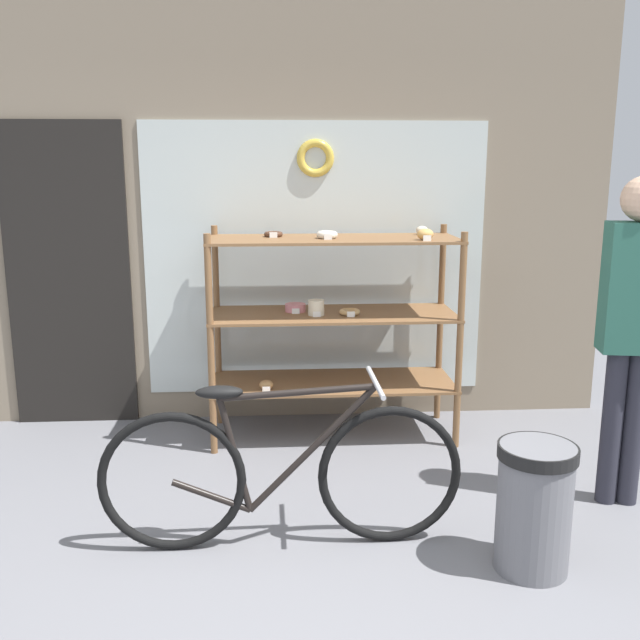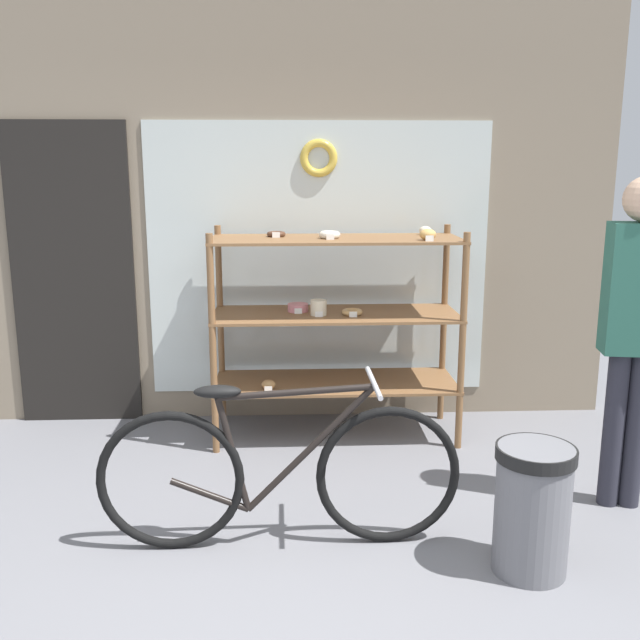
{
  "view_description": "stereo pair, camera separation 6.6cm",
  "coord_description": "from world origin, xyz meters",
  "views": [
    {
      "loc": [
        -0.09,
        -2.37,
        1.83
      ],
      "look_at": [
        0.15,
        1.29,
        1.01
      ],
      "focal_mm": 40.0,
      "sensor_mm": 36.0,
      "label": 1
    },
    {
      "loc": [
        -0.03,
        -2.38,
        1.83
      ],
      "look_at": [
        0.15,
        1.29,
        1.01
      ],
      "focal_mm": 40.0,
      "sensor_mm": 36.0,
      "label": 2
    }
  ],
  "objects": [
    {
      "name": "display_case",
      "position": [
        0.29,
        2.21,
        0.84
      ],
      "size": [
        1.62,
        0.59,
        1.42
      ],
      "color": "brown",
      "rests_on": "ground_plane"
    },
    {
      "name": "pedestrian",
      "position": [
        1.77,
        1.13,
        1.05
      ],
      "size": [
        0.35,
        0.23,
        1.76
      ],
      "rotation": [
        0.0,
        0.0,
        -0.17
      ],
      "color": "#282833",
      "rests_on": "ground_plane"
    },
    {
      "name": "storefront_facade",
      "position": [
        -0.05,
        2.64,
        1.62
      ],
      "size": [
        4.58,
        0.13,
        3.33
      ],
      "color": "gray",
      "rests_on": "ground_plane"
    },
    {
      "name": "trash_bin",
      "position": [
        1.06,
        0.51,
        0.33
      ],
      "size": [
        0.35,
        0.35,
        0.6
      ],
      "color": "slate",
      "rests_on": "ground_plane"
    },
    {
      "name": "bicycle",
      "position": [
        -0.07,
        0.79,
        0.37
      ],
      "size": [
        1.74,
        0.46,
        0.83
      ],
      "rotation": [
        0.0,
        0.0,
        0.01
      ],
      "color": "black",
      "rests_on": "ground_plane"
    }
  ]
}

